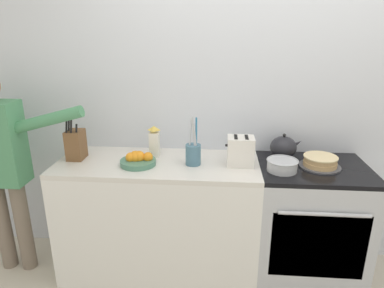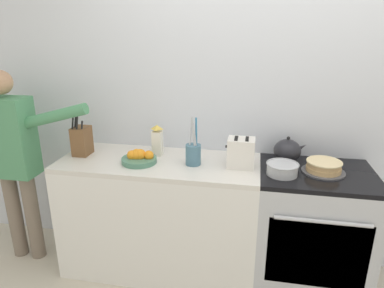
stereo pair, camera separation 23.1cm
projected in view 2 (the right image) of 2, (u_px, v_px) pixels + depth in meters
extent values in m
cube|color=silver|center=(266.00, 98.00, 2.47)|extent=(8.00, 0.04, 2.60)
cube|color=white|center=(161.00, 217.00, 2.59)|extent=(1.43, 0.59, 0.85)
cube|color=silver|center=(159.00, 163.00, 2.44)|extent=(1.43, 0.59, 0.03)
cube|color=#B7BABF|center=(310.00, 232.00, 2.39)|extent=(0.74, 0.59, 0.86)
cube|color=black|center=(317.00, 255.00, 2.12)|extent=(0.61, 0.01, 0.47)
cylinder|color=#B7BABF|center=(322.00, 222.00, 2.01)|extent=(0.56, 0.02, 0.02)
cube|color=black|center=(318.00, 174.00, 2.25)|extent=(0.74, 0.59, 0.03)
cylinder|color=#4C4C51|center=(323.00, 172.00, 2.24)|extent=(0.28, 0.28, 0.01)
cylinder|color=tan|center=(323.00, 169.00, 2.23)|extent=(0.22, 0.22, 0.03)
cylinder|color=tan|center=(324.00, 164.00, 2.22)|extent=(0.21, 0.21, 0.03)
cylinder|color=beige|center=(324.00, 162.00, 2.21)|extent=(0.22, 0.22, 0.01)
cylinder|color=#232328|center=(286.00, 161.00, 2.42)|extent=(0.13, 0.13, 0.01)
ellipsoid|color=#232328|center=(287.00, 151.00, 2.40)|extent=(0.19, 0.19, 0.16)
cone|color=#232328|center=(301.00, 148.00, 2.37)|extent=(0.09, 0.04, 0.08)
sphere|color=black|center=(288.00, 138.00, 2.37)|extent=(0.02, 0.02, 0.02)
cylinder|color=#B7BABF|center=(282.00, 169.00, 2.19)|extent=(0.20, 0.20, 0.07)
torus|color=#B7BABF|center=(283.00, 164.00, 2.18)|extent=(0.21, 0.21, 0.01)
cube|color=brown|center=(82.00, 141.00, 2.52)|extent=(0.11, 0.14, 0.21)
cylinder|color=black|center=(73.00, 122.00, 2.44)|extent=(0.01, 0.04, 0.10)
cylinder|color=black|center=(77.00, 122.00, 2.44)|extent=(0.01, 0.04, 0.10)
cylinder|color=black|center=(82.00, 125.00, 2.44)|extent=(0.01, 0.03, 0.06)
cylinder|color=black|center=(75.00, 122.00, 2.48)|extent=(0.01, 0.04, 0.08)
cylinder|color=#477084|center=(193.00, 155.00, 2.35)|extent=(0.11, 0.11, 0.14)
cylinder|color=#B7BABF|center=(194.00, 138.00, 2.29)|extent=(0.04, 0.02, 0.29)
cylinder|color=#B7BABF|center=(190.00, 138.00, 2.32)|extent=(0.02, 0.07, 0.27)
cylinder|color=#B7BABF|center=(195.00, 141.00, 2.30)|extent=(0.03, 0.04, 0.25)
cylinder|color=teal|center=(196.00, 138.00, 2.30)|extent=(0.01, 0.05, 0.29)
cylinder|color=#4C7F66|center=(139.00, 160.00, 2.39)|extent=(0.25, 0.25, 0.04)
sphere|color=orange|center=(137.00, 154.00, 2.40)|extent=(0.08, 0.08, 0.08)
sphere|color=orange|center=(136.00, 155.00, 2.38)|extent=(0.07, 0.07, 0.07)
sphere|color=orange|center=(149.00, 155.00, 2.38)|extent=(0.07, 0.07, 0.07)
sphere|color=orange|center=(132.00, 155.00, 2.38)|extent=(0.07, 0.07, 0.07)
sphere|color=orange|center=(140.00, 155.00, 2.38)|extent=(0.08, 0.08, 0.08)
cube|color=silver|center=(241.00, 153.00, 2.30)|extent=(0.18, 0.14, 0.20)
cube|color=black|center=(236.00, 138.00, 2.27)|extent=(0.02, 0.10, 0.00)
cube|color=black|center=(247.00, 139.00, 2.26)|extent=(0.02, 0.10, 0.00)
cube|color=black|center=(227.00, 146.00, 2.30)|extent=(0.02, 0.02, 0.01)
cube|color=white|center=(157.00, 143.00, 2.52)|extent=(0.07, 0.07, 0.18)
pyramid|color=#E0BC4C|center=(157.00, 127.00, 2.48)|extent=(0.07, 0.07, 0.03)
cylinder|color=#7A6B5B|center=(15.00, 215.00, 2.74)|extent=(0.11, 0.11, 0.72)
cylinder|color=#7A6B5B|center=(33.00, 217.00, 2.71)|extent=(0.11, 0.11, 0.72)
cube|color=#4C8E60|center=(10.00, 137.00, 2.52)|extent=(0.34, 0.20, 0.60)
cylinder|color=#4C8E60|center=(55.00, 116.00, 2.39)|extent=(0.51, 0.08, 0.21)
sphere|color=tan|center=(0.00, 82.00, 2.39)|extent=(0.17, 0.17, 0.17)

